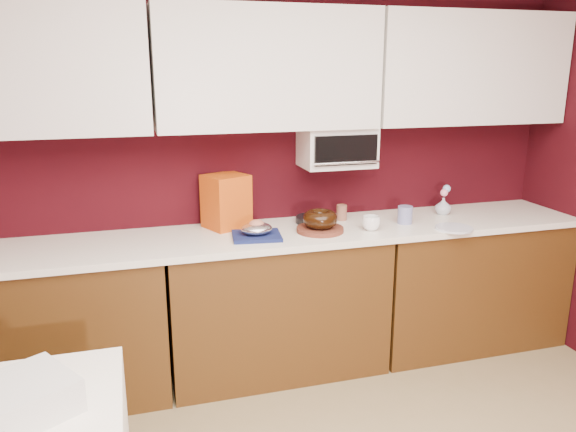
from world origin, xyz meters
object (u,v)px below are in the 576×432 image
Objects in this scene: pandoro_box at (226,201)px; newspaper_stack at (16,401)px; foil_ham_nest at (257,229)px; blue_jar at (405,215)px; flower_vase at (443,205)px; toaster_oven at (337,147)px; bundt_cake at (320,219)px; coffee_mug at (371,222)px.

newspaper_stack is (-0.97, -1.53, -0.25)m from pandoro_box.
foil_ham_nest is 0.98m from blue_jar.
pandoro_box is 2.54× the size of flower_vase.
bundt_cake is at bearing -128.34° from toaster_oven.
flower_vase reaches higher than blue_jar.
toaster_oven reaches higher than newspaper_stack.
blue_jar is at bearing -159.18° from flower_vase.
coffee_mug is at bearing -10.65° from bundt_cake.
flower_vase is at bearing 19.39° from coffee_mug.
flower_vase is (0.75, -0.07, -0.41)m from toaster_oven.
flower_vase is 0.38× the size of newspaper_stack.
bundt_cake is 1.13× the size of foil_ham_nest.
foil_ham_nest is at bearing 176.52° from coffee_mug.
toaster_oven reaches higher than blue_jar.
newspaper_stack is at bearing -139.51° from bundt_cake.
toaster_oven is 4.06× the size of blue_jar.
flower_vase is (0.35, 0.13, 0.01)m from blue_jar.
blue_jar is 0.86× the size of flower_vase.
newspaper_stack is (-2.42, -1.43, -0.16)m from flower_vase.
bundt_cake is at bearing 2.17° from foil_ham_nest.
blue_jar is at bearing 32.14° from newspaper_stack.
coffee_mug is (0.12, -0.29, -0.42)m from toaster_oven.
foil_ham_nest is (-0.58, -0.25, -0.42)m from toaster_oven.
coffee_mug is at bearing -162.52° from blue_jar.
pandoro_box is at bearing 57.65° from newspaper_stack.
flower_vase reaches higher than coffee_mug.
pandoro_box is 1.13m from blue_jar.
blue_jar is at bearing 2.76° from bundt_cake.
coffee_mug reaches higher than newspaper_stack.
coffee_mug is at bearing -160.61° from flower_vase.
flower_vase is at bearing -27.84° from pandoro_box.
blue_jar is 2.45m from newspaper_stack.
flower_vase is at bearing -5.65° from toaster_oven.
toaster_oven is at bearing 23.37° from foil_ham_nest.
bundt_cake is 0.59m from pandoro_box.
blue_jar is (0.27, 0.09, 0.00)m from coffee_mug.
foil_ham_nest is at bearing -177.83° from bundt_cake.
pandoro_box is 0.98× the size of newspaper_stack.
coffee_mug is (0.31, -0.06, -0.03)m from bundt_cake.
pandoro_box is 3.09× the size of coffee_mug.
pandoro_box is at bearing 159.11° from coffee_mug.
pandoro_box is 2.95× the size of blue_jar.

